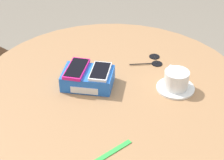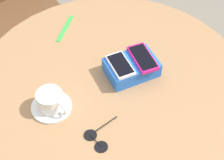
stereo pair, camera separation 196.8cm
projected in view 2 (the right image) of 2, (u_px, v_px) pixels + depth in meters
name	position (u px, v px, depth m)	size (l,w,h in m)	color
round_table	(112.00, 104.00, 1.47)	(1.04, 1.04, 0.77)	#2D2D2D
phone_box	(131.00, 67.00, 1.39)	(0.21, 0.18, 0.06)	blue
phone_magenta	(143.00, 58.00, 1.37)	(0.10, 0.15, 0.01)	#D11975
phone_white	(120.00, 65.00, 1.35)	(0.10, 0.14, 0.01)	silver
saucer	(51.00, 107.00, 1.30)	(0.14, 0.14, 0.01)	white
coffee_cup	(51.00, 100.00, 1.27)	(0.10, 0.11, 0.07)	white
lanyard_strap	(65.00, 28.00, 1.57)	(0.17, 0.02, 0.00)	green
sunglasses	(97.00, 139.00, 1.22)	(0.12, 0.13, 0.01)	black
chair_far_side	(21.00, 10.00, 2.12)	(0.56, 0.56, 0.88)	brown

